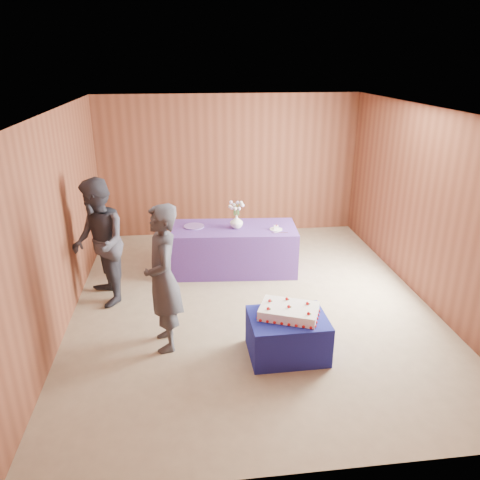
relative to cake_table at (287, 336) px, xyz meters
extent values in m
plane|color=gray|center=(-0.24, 1.29, -0.25)|extent=(6.00, 6.00, 0.00)
cube|color=brown|center=(-0.24, 4.29, 1.10)|extent=(5.00, 0.04, 2.70)
cube|color=brown|center=(-0.24, -1.71, 1.10)|extent=(5.00, 0.04, 2.70)
cube|color=brown|center=(-2.74, 1.29, 1.10)|extent=(0.04, 6.00, 2.70)
cube|color=brown|center=(2.26, 1.29, 1.10)|extent=(0.04, 6.00, 2.70)
cube|color=white|center=(-0.24, 1.29, 2.45)|extent=(5.00, 6.00, 0.04)
cube|color=navy|center=(0.00, 0.00, 0.00)|extent=(0.91, 0.71, 0.50)
cube|color=#4A348F|center=(-0.36, 2.45, 0.12)|extent=(2.07, 1.06, 0.75)
cube|color=white|center=(0.01, 0.03, 0.31)|extent=(0.78, 0.66, 0.12)
sphere|color=#B60E0F|center=(-0.37, -0.04, 0.27)|extent=(0.04, 0.04, 0.04)
sphere|color=#B60E0F|center=(0.23, -0.29, 0.27)|extent=(0.04, 0.04, 0.04)
sphere|color=#B60E0F|center=(-0.21, 0.36, 0.27)|extent=(0.04, 0.04, 0.04)
sphere|color=#B60E0F|center=(0.40, 0.11, 0.27)|extent=(0.04, 0.04, 0.04)
sphere|color=#B60E0F|center=(-0.21, 0.01, 0.39)|extent=(0.04, 0.04, 0.04)
cone|color=#145914|center=(-0.18, 0.01, 0.38)|extent=(0.02, 0.03, 0.03)
sphere|color=#B60E0F|center=(0.21, 0.06, 0.39)|extent=(0.04, 0.04, 0.04)
cone|color=#145914|center=(0.24, 0.06, 0.38)|extent=(0.02, 0.03, 0.03)
sphere|color=#B60E0F|center=(0.01, 0.03, 0.39)|extent=(0.04, 0.04, 0.04)
cone|color=#145914|center=(0.04, 0.03, 0.38)|extent=(0.02, 0.03, 0.03)
imported|color=silver|center=(-0.32, 2.42, 0.61)|extent=(0.28, 0.28, 0.22)
cylinder|color=#2B6D30|center=(-0.28, 2.42, 0.80)|extent=(0.01, 0.01, 0.17)
sphere|color=#C9A8DA|center=(-0.22, 2.42, 0.88)|extent=(0.06, 0.06, 0.06)
cylinder|color=#2B6D30|center=(-0.29, 2.44, 0.80)|extent=(0.01, 0.01, 0.17)
sphere|color=silver|center=(-0.24, 2.47, 0.88)|extent=(0.06, 0.06, 0.06)
cylinder|color=#2B6D30|center=(-0.31, 2.45, 0.80)|extent=(0.01, 0.01, 0.17)
sphere|color=#C9A8DA|center=(-0.29, 2.51, 0.88)|extent=(0.06, 0.06, 0.06)
cylinder|color=#2B6D30|center=(-0.34, 2.45, 0.80)|extent=(0.01, 0.01, 0.17)
sphere|color=silver|center=(-0.35, 2.51, 0.88)|extent=(0.06, 0.06, 0.06)
cylinder|color=#2B6D30|center=(-0.36, 2.44, 0.80)|extent=(0.01, 0.01, 0.17)
sphere|color=#C9A8DA|center=(-0.40, 2.47, 0.88)|extent=(0.06, 0.06, 0.06)
cylinder|color=#2B6D30|center=(-0.36, 2.42, 0.80)|extent=(0.01, 0.01, 0.17)
sphere|color=silver|center=(-0.42, 2.42, 0.88)|extent=(0.06, 0.06, 0.06)
cylinder|color=#2B6D30|center=(-0.36, 2.39, 0.80)|extent=(0.01, 0.01, 0.17)
sphere|color=#C9A8DA|center=(-0.40, 2.36, 0.88)|extent=(0.06, 0.06, 0.06)
cylinder|color=#2B6D30|center=(-0.34, 2.38, 0.80)|extent=(0.01, 0.01, 0.17)
sphere|color=silver|center=(-0.35, 2.32, 0.88)|extent=(0.06, 0.06, 0.06)
cylinder|color=#2B6D30|center=(-0.31, 2.38, 0.80)|extent=(0.01, 0.01, 0.17)
sphere|color=#C9A8DA|center=(-0.29, 2.32, 0.88)|extent=(0.06, 0.06, 0.06)
cylinder|color=#2B6D30|center=(-0.29, 2.39, 0.80)|extent=(0.01, 0.01, 0.17)
sphere|color=silver|center=(-0.24, 2.36, 0.88)|extent=(0.06, 0.06, 0.06)
cylinder|color=#7153A7|center=(-1.00, 2.54, 0.51)|extent=(0.38, 0.38, 0.02)
cylinder|color=silver|center=(0.30, 2.26, 0.51)|extent=(0.24, 0.24, 0.01)
cube|color=white|center=(0.30, 2.26, 0.54)|extent=(0.07, 0.06, 0.06)
sphere|color=#B60E0F|center=(0.30, 2.24, 0.58)|extent=(0.02, 0.02, 0.02)
cube|color=silver|center=(0.32, 2.11, 0.50)|extent=(0.26, 0.04, 0.00)
imported|color=#35373F|center=(-1.43, 0.38, 0.65)|extent=(0.51, 0.71, 1.80)
imported|color=#2E2E38|center=(-2.34, 1.60, 0.66)|extent=(0.95, 1.07, 1.82)
camera|label=1|loc=(-1.14, -4.62, 3.06)|focal=35.00mm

